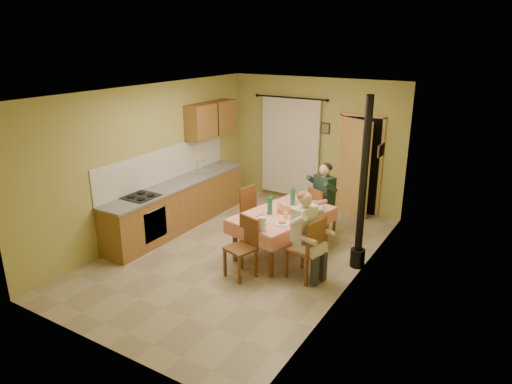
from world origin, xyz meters
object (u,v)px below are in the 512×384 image
Objects in this scene: chair_right at (305,261)px; man_right at (306,226)px; chair_left at (255,223)px; man_far at (323,192)px; stove_flue at (361,208)px; dining_table at (282,233)px; chair_far at (321,221)px; chair_near at (241,259)px.

man_right reaches higher than chair_right.
chair_left is 0.71× the size of man_right.
man_far is 0.50× the size of stove_flue.
chair_right reaches higher than dining_table.
chair_far is at bearing 87.16° from dining_table.
chair_left is at bearing -117.67° from man_far.
man_right reaches higher than chair_left.
chair_right is at bearing -136.16° from chair_near.
stove_flue reaches higher than man_right.
man_far is (0.45, 2.09, 0.59)m from chair_near.
dining_table is 1.02m from man_right.
chair_far is at bearing -90.00° from man_far.
man_right is at bearing -135.57° from chair_near.
man_right is (0.42, -1.62, 0.00)m from man_far.
chair_right is 0.73× the size of man_right.
chair_right is (0.71, -0.56, -0.09)m from dining_table.
dining_table is 1.45m from stove_flue.
man_far is at bearing 90.00° from chair_far.
chair_far is at bearing 141.11° from stove_flue.
chair_far is 2.13m from chair_near.
chair_near is 0.69× the size of man_right.
stove_flue is (2.02, -0.08, 0.73)m from chair_left.
chair_near is 0.34× the size of stove_flue.
stove_flue is at bearing -123.26° from chair_near.
man_far is 1.31m from stove_flue.
man_right is (1.44, -0.87, 0.59)m from chair_left.
chair_left is 2.15m from stove_flue.
chair_near is at bearing 35.15° from chair_left.
chair_right is 1.04× the size of chair_left.
stove_flue is at bearing 21.95° from dining_table.
chair_right reaches higher than chair_near.
man_right reaches higher than chair_near.
stove_flue is at bearing -22.28° from chair_right.
man_right reaches higher than chair_far.
man_right is (0.87, 0.47, 0.59)m from chair_near.
stove_flue is (1.28, 0.23, 0.64)m from dining_table.
dining_table is 1.20m from man_far.
dining_table is at bearing -169.65° from stove_flue.
chair_left is at bearing -117.95° from chair_far.
dining_table is at bearing -78.30° from man_far.
man_far is at bearing 28.47° from chair_right.
chair_near reaches higher than chair_far.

